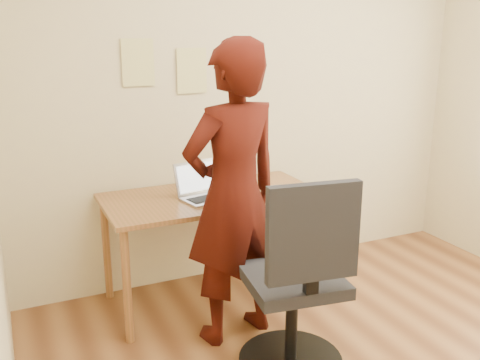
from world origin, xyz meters
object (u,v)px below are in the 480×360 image
laptop (203,190)px  desk (212,207)px  phone (253,199)px  person (233,196)px  office_chair (298,292)px

laptop → desk: bearing=14.6°
phone → person: person is taller
desk → person: person is taller
person → office_chair: bearing=95.9°
laptop → phone: (0.27, -0.17, -0.05)m
laptop → person: bearing=-99.6°
office_chair → person: (-0.15, 0.49, 0.40)m
desk → laptop: 0.16m
desk → laptop: bearing=-153.0°
desk → person: size_ratio=0.80×
laptop → office_chair: office_chair is taller
desk → phone: (0.20, -0.21, 0.09)m
office_chair → person: person is taller
laptop → office_chair: size_ratio=0.33×
desk → laptop: laptop is taller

